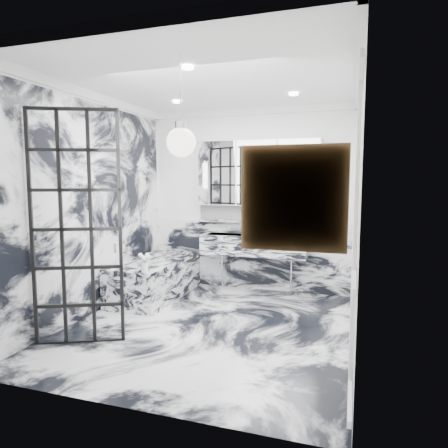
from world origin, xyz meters
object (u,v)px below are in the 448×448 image
(crittall_door, at_px, (76,229))
(trough_sink, at_px, (254,245))
(mirror_cabinet, at_px, (257,173))
(bathtub, at_px, (156,278))

(crittall_door, bearing_deg, trough_sink, 37.09)
(trough_sink, xyz_separation_m, mirror_cabinet, (-0.00, 0.17, 1.09))
(mirror_cabinet, distance_m, bathtub, 2.20)
(mirror_cabinet, bearing_deg, trough_sink, -90.00)
(mirror_cabinet, height_order, bathtub, mirror_cabinet)
(crittall_door, bearing_deg, mirror_cabinet, 38.67)
(crittall_door, xyz_separation_m, trough_sink, (1.29, 2.42, -0.48))
(trough_sink, bearing_deg, bathtub, -153.52)
(crittall_door, xyz_separation_m, mirror_cabinet, (1.29, 2.59, 0.61))
(mirror_cabinet, relative_size, bathtub, 1.15)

